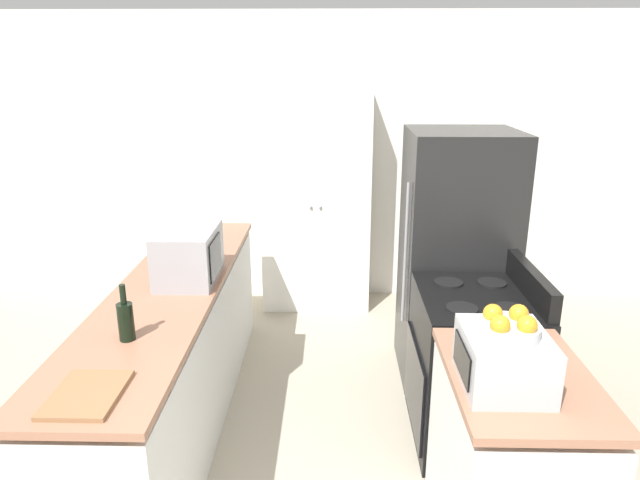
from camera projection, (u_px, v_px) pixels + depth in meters
The scene contains 11 objects.
wall_back at pixel (324, 160), 5.25m from camera, with size 7.00×0.06×2.60m.
counter_left at pixel (174, 358), 3.48m from camera, with size 0.60×2.75×0.92m.
counter_right at pixel (510, 468), 2.54m from camera, with size 0.60×0.87×0.92m.
pantry_cabinet at pixel (316, 200), 5.08m from camera, with size 0.95×0.48×1.98m.
stove at pixel (471, 367), 3.34m from camera, with size 0.66×0.77×1.08m.
refrigerator at pixel (455, 257), 3.95m from camera, with size 0.74×0.70×1.75m.
microwave at pixel (189, 255), 3.39m from camera, with size 0.34×0.48×0.31m.
wine_bottle at pixel (126, 320), 2.67m from camera, with size 0.07×0.07×0.28m.
toaster_oven at pixel (504, 360), 2.29m from camera, with size 0.34×0.38×0.23m.
fruit_bowl at pixel (509, 325), 2.23m from camera, with size 0.24×0.24×0.11m.
cutting_board at pixel (87, 394), 2.24m from camera, with size 0.26×0.34×0.02m.
Camera 1 is at (0.08, -1.60, 2.18)m, focal length 32.00 mm.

